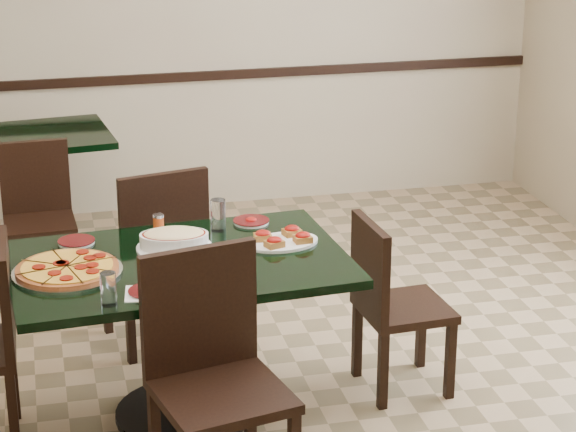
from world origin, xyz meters
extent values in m
plane|color=#8F7552|center=(0.00, 0.00, 0.00)|extent=(5.50, 5.50, 0.00)
plane|color=tan|center=(0.00, 2.75, 1.40)|extent=(5.00, 0.00, 5.00)
cube|color=black|center=(0.00, 2.73, 0.90)|extent=(5.00, 0.03, 0.06)
cube|color=black|center=(-0.33, -0.09, 0.73)|extent=(1.48, 1.01, 0.04)
cylinder|color=black|center=(-0.33, -0.09, 0.35)|extent=(0.12, 0.12, 0.71)
cylinder|color=black|center=(-0.33, -0.09, 0.01)|extent=(0.61, 0.61, 0.03)
cube|color=black|center=(-0.94, 2.08, 0.73)|extent=(1.04, 0.81, 0.04)
cylinder|color=black|center=(-0.94, 2.08, 0.35)|extent=(0.11, 0.11, 0.71)
cylinder|color=black|center=(-0.94, 2.08, 0.01)|extent=(0.53, 0.53, 0.03)
cube|color=black|center=(-0.36, 0.71, 0.45)|extent=(0.53, 0.53, 0.04)
cube|color=black|center=(-0.32, 0.51, 0.71)|extent=(0.44, 0.14, 0.47)
cube|color=black|center=(-0.22, 0.94, 0.22)|extent=(0.05, 0.05, 0.43)
cube|color=black|center=(-0.13, 0.56, 0.22)|extent=(0.05, 0.05, 0.43)
cube|color=black|center=(-0.59, 0.85, 0.22)|extent=(0.05, 0.05, 0.43)
cube|color=black|center=(-0.50, 0.48, 0.22)|extent=(0.05, 0.05, 0.43)
cube|color=black|center=(-0.28, -0.81, 0.48)|extent=(0.56, 0.56, 0.04)
cube|color=black|center=(-0.32, -0.60, 0.75)|extent=(0.46, 0.14, 0.50)
cube|color=black|center=(-0.12, -0.56, 0.23)|extent=(0.05, 0.05, 0.46)
cube|color=black|center=(0.70, -0.05, 0.40)|extent=(0.42, 0.42, 0.04)
cube|color=black|center=(0.53, -0.06, 0.63)|extent=(0.07, 0.39, 0.42)
cube|color=black|center=(0.88, -0.20, 0.19)|extent=(0.04, 0.04, 0.38)
cube|color=black|center=(0.55, -0.22, 0.19)|extent=(0.04, 0.04, 0.38)
cube|color=black|center=(0.86, 0.13, 0.19)|extent=(0.04, 0.04, 0.38)
cube|color=black|center=(0.53, 0.11, 0.19)|extent=(0.04, 0.04, 0.38)
cube|color=black|center=(-1.05, -0.12, 0.68)|extent=(0.04, 0.42, 0.45)
cube|color=black|center=(-1.06, 0.06, 0.21)|extent=(0.04, 0.04, 0.41)
cube|color=black|center=(-1.06, -0.30, 0.21)|extent=(0.04, 0.04, 0.41)
cube|color=black|center=(-0.90, 1.50, 0.39)|extent=(0.40, 0.40, 0.04)
cube|color=black|center=(-0.90, 1.67, 0.62)|extent=(0.39, 0.06, 0.41)
cube|color=black|center=(-1.05, 1.33, 0.19)|extent=(0.04, 0.04, 0.37)
cube|color=black|center=(-1.07, 1.65, 0.19)|extent=(0.04, 0.04, 0.37)
cube|color=black|center=(-0.73, 1.34, 0.19)|extent=(0.04, 0.04, 0.37)
cube|color=black|center=(-0.74, 1.67, 0.19)|extent=(0.04, 0.04, 0.37)
cylinder|color=silver|center=(-0.80, -0.13, 0.76)|extent=(0.45, 0.45, 0.01)
cylinder|color=brown|center=(-0.80, -0.13, 0.77)|extent=(0.42, 0.42, 0.02)
cylinder|color=gold|center=(-0.80, -0.13, 0.78)|extent=(0.38, 0.38, 0.01)
cylinder|color=silver|center=(-0.33, 0.04, 0.76)|extent=(0.33, 0.33, 0.01)
ellipsoid|color=beige|center=(-0.33, 0.04, 0.82)|extent=(0.28, 0.20, 0.04)
ellipsoid|color=#966229|center=(-0.21, -0.30, 0.81)|extent=(0.18, 0.12, 0.07)
cylinder|color=silver|center=(-0.49, -0.42, 0.76)|extent=(0.17, 0.17, 0.01)
cylinder|color=#360305|center=(-0.49, -0.42, 0.76)|extent=(0.17, 0.17, 0.00)
cylinder|color=silver|center=(0.06, 0.29, 0.76)|extent=(0.16, 0.16, 0.01)
cylinder|color=#360305|center=(0.06, 0.29, 0.76)|extent=(0.17, 0.17, 0.00)
ellipsoid|color=#A30908|center=(0.06, 0.29, 0.77)|extent=(0.05, 0.05, 0.02)
cylinder|color=silver|center=(-0.74, 0.21, 0.76)|extent=(0.16, 0.16, 0.01)
cylinder|color=#360305|center=(-0.74, 0.21, 0.76)|extent=(0.16, 0.16, 0.00)
cube|color=silver|center=(-0.50, -0.42, 0.75)|extent=(0.18, 0.18, 0.00)
cube|color=silver|center=(-0.48, -0.42, 0.76)|extent=(0.03, 0.15, 0.00)
cylinder|color=white|center=(-0.10, 0.23, 0.82)|extent=(0.07, 0.07, 0.15)
cylinder|color=white|center=(-0.65, -0.49, 0.82)|extent=(0.06, 0.06, 0.13)
cylinder|color=#CD5515|center=(-0.37, 0.26, 0.79)|extent=(0.05, 0.05, 0.08)
cylinder|color=silver|center=(-0.37, 0.26, 0.83)|extent=(0.05, 0.05, 0.01)
camera|label=1|loc=(-0.88, -4.49, 2.53)|focal=70.00mm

